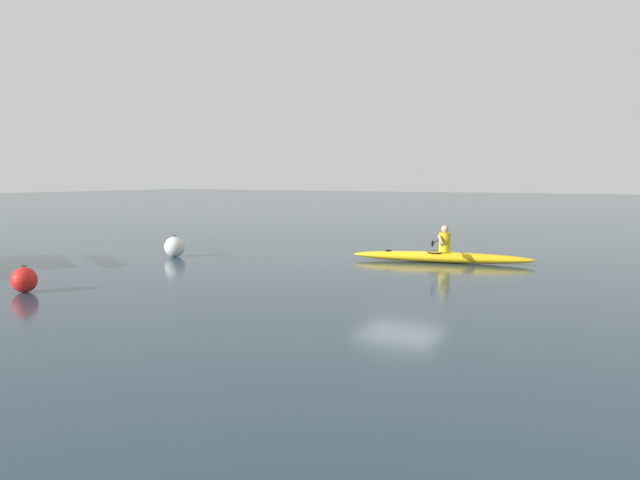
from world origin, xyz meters
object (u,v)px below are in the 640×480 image
(kayak, at_px, (441,257))
(kayaker, at_px, (444,240))
(mooring_buoy_red_near, at_px, (175,247))
(mooring_buoy_white_far, at_px, (24,280))

(kayak, distance_m, kayaker, 0.49)
(kayak, xyz_separation_m, kayaker, (-0.06, -0.01, 0.48))
(kayak, xyz_separation_m, mooring_buoy_red_near, (7.57, 2.75, 0.16))
(kayak, distance_m, mooring_buoy_white_far, 10.94)
(kayaker, relative_size, mooring_buoy_red_near, 3.63)
(kayaker, xyz_separation_m, mooring_buoy_red_near, (7.63, 2.76, -0.32))
(mooring_buoy_red_near, relative_size, mooring_buoy_white_far, 1.15)
(kayaker, bearing_deg, mooring_buoy_red_near, 19.91)
(mooring_buoy_red_near, distance_m, mooring_buoy_white_far, 6.53)
(kayak, bearing_deg, mooring_buoy_white_far, 56.34)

